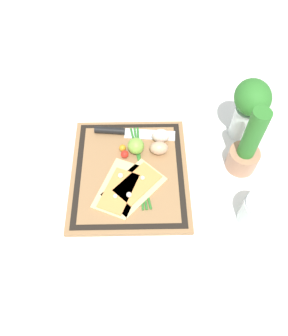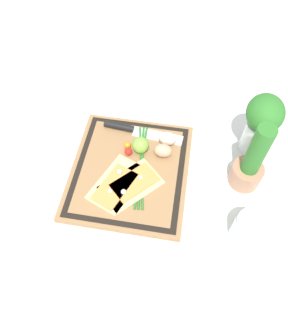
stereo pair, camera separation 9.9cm
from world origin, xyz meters
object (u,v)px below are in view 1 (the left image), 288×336
(knife, at_px, (121,132))
(herb_pot, at_px, (247,150))
(pizza_slice_near, at_px, (120,188))
(egg_pink, at_px, (161,136))
(sauce_jar, at_px, (257,213))
(lime, at_px, (136,146))
(herb_glass, at_px, (249,106))
(egg_brown, at_px, (159,148))
(pizza_slice_far, at_px, (135,186))
(cherry_tomato_red, at_px, (125,154))
(cherry_tomato_yellow, at_px, (123,148))

(knife, distance_m, herb_pot, 0.40)
(pizza_slice_near, xyz_separation_m, egg_pink, (-0.18, 0.13, 0.02))
(knife, xyz_separation_m, herb_pot, (0.12, 0.38, 0.06))
(herb_pot, relative_size, sauce_jar, 2.47)
(lime, bearing_deg, pizza_slice_near, -18.81)
(herb_glass, bearing_deg, egg_brown, -72.01)
(egg_pink, bearing_deg, herb_glass, 98.66)
(lime, distance_m, herb_pot, 0.34)
(pizza_slice_far, bearing_deg, herb_glass, 121.67)
(lime, bearing_deg, cherry_tomato_red, -58.76)
(pizza_slice_near, distance_m, lime, 0.15)
(herb_pot, xyz_separation_m, herb_glass, (-0.13, 0.02, 0.04))
(herb_pot, bearing_deg, pizza_slice_far, -75.55)
(knife, xyz_separation_m, egg_pink, (0.03, 0.13, 0.01))
(cherry_tomato_red, bearing_deg, egg_brown, 98.17)
(pizza_slice_near, bearing_deg, lime, 161.19)
(pizza_slice_far, distance_m, knife, 0.21)
(knife, relative_size, herb_glass, 1.23)
(sauce_jar, xyz_separation_m, herb_glass, (-0.32, 0.02, 0.09))
(sauce_jar, bearing_deg, lime, -124.88)
(cherry_tomato_red, distance_m, sauce_jar, 0.43)
(pizza_slice_near, bearing_deg, cherry_tomato_yellow, 178.06)
(lime, bearing_deg, herb_pot, 81.64)
(pizza_slice_far, xyz_separation_m, cherry_tomato_red, (-0.11, -0.03, 0.01))
(knife, relative_size, lime, 5.10)
(egg_brown, xyz_separation_m, egg_pink, (-0.05, 0.01, 0.00))
(pizza_slice_far, xyz_separation_m, cherry_tomato_yellow, (-0.14, -0.04, 0.01))
(egg_brown, bearing_deg, pizza_slice_near, -41.93)
(knife, relative_size, cherry_tomato_yellow, 11.85)
(pizza_slice_near, relative_size, knife, 0.79)
(pizza_slice_far, relative_size, lime, 3.85)
(egg_pink, bearing_deg, herb_pot, 69.76)
(egg_pink, xyz_separation_m, herb_glass, (-0.04, 0.27, 0.09))
(herb_pot, bearing_deg, egg_pink, -110.24)
(egg_pink, xyz_separation_m, cherry_tomato_red, (0.06, -0.12, -0.01))
(pizza_slice_near, distance_m, pizza_slice_far, 0.05)
(lime, distance_m, cherry_tomato_red, 0.04)
(pizza_slice_far, bearing_deg, cherry_tomato_yellow, -163.85)
(pizza_slice_far, relative_size, egg_brown, 3.48)
(pizza_slice_near, distance_m, egg_pink, 0.22)
(pizza_slice_far, height_order, knife, pizza_slice_far)
(knife, bearing_deg, cherry_tomato_red, 7.45)
(pizza_slice_near, xyz_separation_m, knife, (-0.21, -0.00, 0.00))
(cherry_tomato_yellow, distance_m, herb_glass, 0.41)
(pizza_slice_near, relative_size, herb_glass, 0.97)
(knife, bearing_deg, sauce_jar, 51.31)
(pizza_slice_far, height_order, herb_glass, herb_glass)
(pizza_slice_far, xyz_separation_m, herb_glass, (-0.22, 0.35, 0.10))
(pizza_slice_near, bearing_deg, herb_pot, 103.59)
(egg_brown, xyz_separation_m, cherry_tomato_yellow, (-0.01, -0.12, -0.01))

